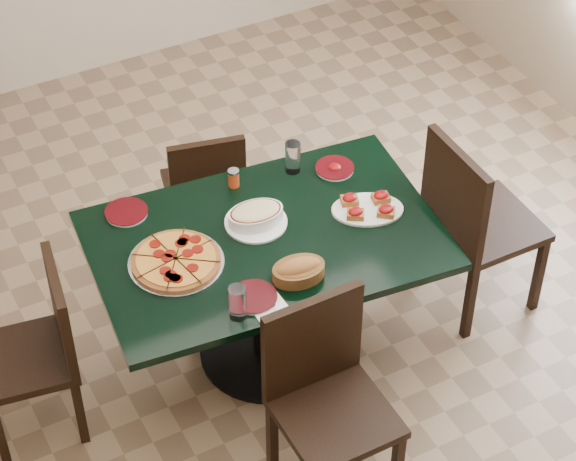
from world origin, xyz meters
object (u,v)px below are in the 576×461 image
main_table (266,267)px  bruschetta_platter (368,207)px  chair_near (325,389)px  chair_right (472,218)px  lasagna_casserole (256,215)px  bread_basket (299,270)px  chair_far (205,188)px  pepperoni_pizza (176,261)px  chair_left (42,344)px

main_table → bruschetta_platter: 0.53m
main_table → chair_near: (-0.09, -0.71, -0.03)m
chair_right → bruschetta_platter: bearing=80.1°
chair_right → lasagna_casserole: chair_right is taller
main_table → chair_near: 0.72m
bread_basket → bruschetta_platter: size_ratio=0.63×
chair_far → bread_basket: bread_basket is taller
chair_right → bread_basket: 1.03m
bread_basket → bruschetta_platter: (0.47, 0.23, -0.02)m
chair_far → pepperoni_pizza: size_ratio=1.96×
chair_far → bread_basket: (-0.03, -1.04, 0.34)m
chair_left → bruschetta_platter: size_ratio=2.26×
main_table → bread_basket: bread_basket is taller
pepperoni_pizza → bruschetta_platter: (0.89, -0.08, 0.01)m
chair_right → bread_basket: chair_right is taller
chair_right → pepperoni_pizza: (-1.42, 0.18, 0.20)m
chair_right → bread_basket: bearing=97.7°
chair_right → bruschetta_platter: (-0.53, 0.09, 0.21)m
chair_near → chair_left: (-0.93, 0.81, -0.05)m
chair_left → pepperoni_pizza: bearing=92.1°
chair_near → bread_basket: size_ratio=3.88×
chair_near → chair_right: chair_right is taller
chair_near → pepperoni_pizza: (-0.32, 0.74, 0.23)m
main_table → pepperoni_pizza: size_ratio=3.90×
main_table → lasagna_casserole: bearing=93.1°
main_table → pepperoni_pizza: (-0.41, 0.03, 0.20)m
bruschetta_platter → chair_far: bearing=142.0°
main_table → lasagna_casserole: 0.25m
main_table → bruschetta_platter: size_ratio=4.14×
chair_right → chair_left: (-2.03, 0.25, -0.08)m
main_table → bruschetta_platter: bruschetta_platter is taller
pepperoni_pizza → bread_basket: (0.42, -0.31, 0.02)m
pepperoni_pizza → lasagna_casserole: (0.42, 0.07, 0.03)m
chair_left → bruschetta_platter: bearing=92.9°
lasagna_casserole → bread_basket: 0.39m
lasagna_casserole → bread_basket: size_ratio=1.14×
pepperoni_pizza → bread_basket: 0.53m
chair_right → chair_far: bearing=46.9°
pepperoni_pizza → main_table: bearing=-3.8°
chair_near → pepperoni_pizza: size_ratio=2.31×
main_table → chair_right: bearing=-2.7°
chair_near → lasagna_casserole: size_ratio=3.40×
chair_far → chair_right: (0.97, -0.90, 0.12)m
pepperoni_pizza → lasagna_casserole: bearing=10.1°
chair_far → pepperoni_pizza: bearing=70.8°
chair_near → chair_left: size_ratio=1.08×
chair_near → main_table: bearing=82.0°
main_table → pepperoni_pizza: bearing=-178.2°
chair_far → lasagna_casserole: (-0.04, -0.65, 0.35)m
chair_right → pepperoni_pizza: size_ratio=2.43×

